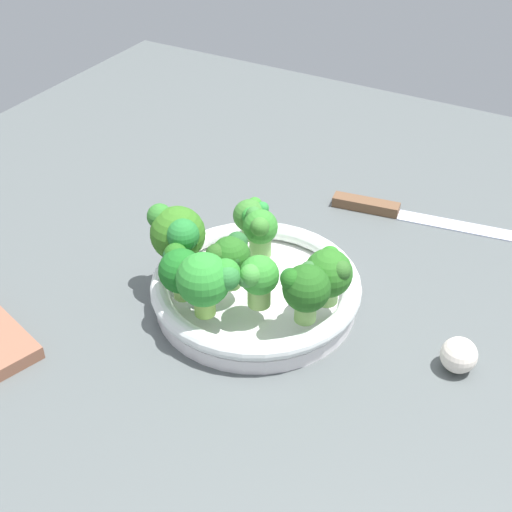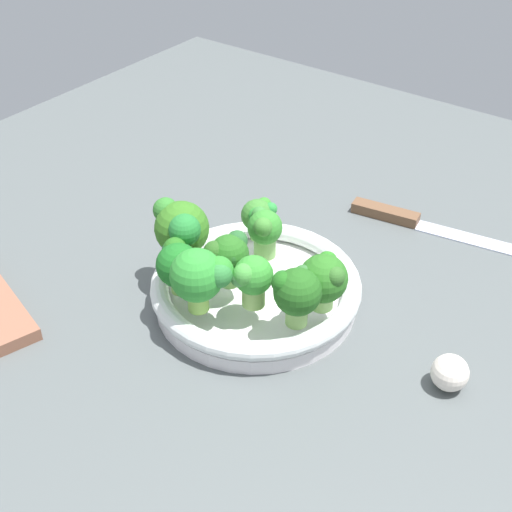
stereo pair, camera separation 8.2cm
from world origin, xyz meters
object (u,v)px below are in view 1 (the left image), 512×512
broccoli_floret_3 (257,278)px  broccoli_floret_5 (228,256)px  broccoli_floret_8 (328,273)px  broccoli_floret_0 (304,289)px  bowl (256,290)px  broccoli_floret_4 (177,234)px  broccoli_floret_6 (250,216)px  knife (398,212)px  garlic_bulb (459,355)px  broccoli_floret_7 (209,280)px  broccoli_floret_1 (261,230)px  broccoli_floret_2 (181,270)px

broccoli_floret_3 → broccoli_floret_5: 4.95cm
broccoli_floret_8 → broccoli_floret_0: bearing=-102.8°
bowl → broccoli_floret_4: (-9.14, -2.51, 6.57)cm
broccoli_floret_3 → broccoli_floret_6: bearing=122.9°
broccoli_floret_6 → knife: size_ratio=0.20×
bowl → broccoli_floret_5: size_ratio=3.87×
broccoli_floret_4 → garlic_bulb: broccoli_floret_4 is taller
bowl → broccoli_floret_3: bearing=-59.1°
broccoli_floret_0 → broccoli_floret_5: (-10.14, 1.14, -0.07)cm
broccoli_floret_7 → bowl: bearing=82.3°
broccoli_floret_1 → broccoli_floret_0: bearing=-39.7°
broccoli_floret_0 → broccoli_floret_1: bearing=140.3°
broccoli_floret_1 → broccoli_floret_5: size_ratio=0.96×
broccoli_floret_7 → broccoli_floret_6: bearing=102.9°
broccoli_floret_2 → broccoli_floret_7: size_ratio=0.81×
broccoli_floret_8 → knife: (-0.81, 27.03, -7.44)cm
broccoli_floret_3 → garlic_bulb: size_ratio=1.57×
broccoli_floret_2 → broccoli_floret_7: 4.57cm
broccoli_floret_0 → broccoli_floret_6: bearing=139.9°
broccoli_floret_6 → broccoli_floret_8: bearing=-26.1°
broccoli_floret_2 → broccoli_floret_4: 6.00cm
broccoli_floret_8 → knife: broccoli_floret_8 is taller
broccoli_floret_5 → broccoli_floret_7: (0.89, -5.28, 0.51)cm
broccoli_floret_3 → broccoli_floret_7: 5.37cm
bowl → broccoli_floret_5: 7.06cm
broccoli_floret_0 → garlic_bulb: size_ratio=1.73×
broccoli_floret_7 → broccoli_floret_8: bearing=38.7°
broccoli_floret_5 → broccoli_floret_8: broccoli_floret_8 is taller
broccoli_floret_3 → broccoli_floret_2: bearing=-161.5°
broccoli_floret_3 → broccoli_floret_7: (-3.79, -3.71, 0.80)cm
broccoli_floret_1 → bowl: bearing=-68.6°
broccoli_floret_8 → knife: 28.05cm
broccoli_floret_4 → broccoli_floret_7: (8.03, -5.67, 0.06)cm
broccoli_floret_1 → broccoli_floret_8: 11.36cm
broccoli_floret_5 → broccoli_floret_6: 9.84cm
broccoli_floret_6 → knife: 25.01cm
broccoli_floret_4 → broccoli_floret_7: size_ratio=1.00×
bowl → broccoli_floret_7: 10.59cm
broccoli_floret_0 → broccoli_floret_7: broccoli_floret_7 is taller
broccoli_floret_1 → garlic_bulb: broccoli_floret_1 is taller
knife → garlic_bulb: 30.63cm
bowl → garlic_bulb: (24.38, 1.00, -0.08)cm
broccoli_floret_7 → knife: 37.29cm
bowl → broccoli_floret_4: bearing=-164.7°
broccoli_floret_6 → broccoli_floret_1: bearing=-41.6°
broccoli_floret_5 → knife: bearing=71.1°
broccoli_floret_8 → garlic_bulb: 16.50cm
bowl → broccoli_floret_8: (9.04, -0.05, 5.91)cm
broccoli_floret_3 → knife: bearing=80.0°
broccoli_floret_1 → broccoli_floret_7: broccoli_floret_7 is taller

